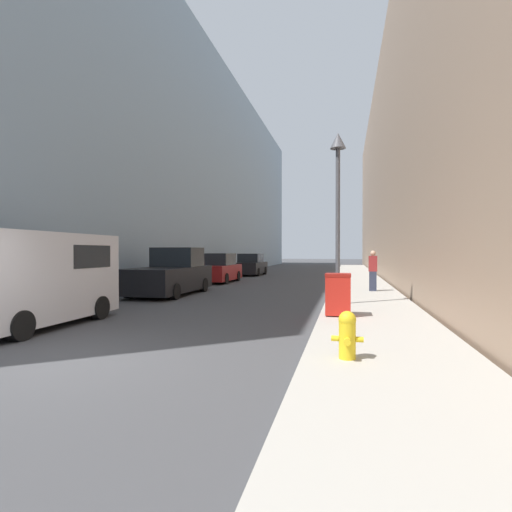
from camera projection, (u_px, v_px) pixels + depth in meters
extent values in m
plane|color=#424244|center=(52.00, 363.00, 6.66)|extent=(200.00, 200.00, 0.00)
cube|color=#ADA89E|center=(360.00, 283.00, 22.98)|extent=(2.93, 60.00, 0.14)
cube|color=#849EB2|center=(158.00, 171.00, 34.38)|extent=(12.00, 60.00, 17.60)
cube|color=#9E7F66|center=(464.00, 166.00, 29.02)|extent=(12.00, 60.00, 16.21)
cylinder|color=yellow|center=(347.00, 341.00, 6.40)|extent=(0.27, 0.27, 0.58)
sphere|color=yellow|center=(347.00, 320.00, 6.40)|extent=(0.28, 0.28, 0.28)
cylinder|color=yellow|center=(347.00, 314.00, 6.40)|extent=(0.07, 0.07, 0.06)
cylinder|color=yellow|center=(347.00, 342.00, 6.21)|extent=(0.11, 0.12, 0.11)
cylinder|color=yellow|center=(335.00, 338.00, 6.45)|extent=(0.12, 0.09, 0.09)
cylinder|color=yellow|center=(360.00, 340.00, 6.36)|extent=(0.12, 0.09, 0.09)
cube|color=red|center=(338.00, 295.00, 10.73)|extent=(0.66, 0.64, 1.02)
cube|color=maroon|center=(338.00, 275.00, 10.73)|extent=(0.68, 0.66, 0.08)
cylinder|color=black|center=(328.00, 311.00, 11.06)|extent=(0.05, 0.16, 0.16)
cylinder|color=black|center=(349.00, 311.00, 10.94)|extent=(0.05, 0.16, 0.16)
cylinder|color=#4C4C51|center=(338.00, 300.00, 13.15)|extent=(0.27, 0.27, 0.25)
cylinder|color=#4C4C51|center=(338.00, 226.00, 13.13)|extent=(0.14, 0.14, 5.12)
cone|color=#4C4C51|center=(338.00, 141.00, 13.10)|extent=(0.52, 0.52, 0.52)
cube|color=silver|center=(35.00, 277.00, 9.83)|extent=(1.85, 4.44, 2.15)
cube|color=black|center=(63.00, 256.00, 10.80)|extent=(1.87, 1.55, 0.60)
cylinder|color=black|center=(46.00, 306.00, 11.37)|extent=(0.24, 0.64, 0.64)
cylinder|color=black|center=(99.00, 308.00, 10.99)|extent=(0.24, 0.64, 0.64)
cylinder|color=black|center=(20.00, 326.00, 8.31)|extent=(0.24, 0.64, 0.64)
cube|color=black|center=(169.00, 279.00, 17.26)|extent=(2.13, 5.15, 1.02)
cube|color=black|center=(178.00, 257.00, 18.13)|extent=(1.96, 1.65, 0.86)
cylinder|color=black|center=(164.00, 284.00, 19.04)|extent=(0.24, 0.64, 0.64)
cylinder|color=black|center=(204.00, 285.00, 18.60)|extent=(0.24, 0.64, 0.64)
cylinder|color=black|center=(129.00, 290.00, 15.93)|extent=(0.24, 0.64, 0.64)
cylinder|color=black|center=(175.00, 291.00, 15.49)|extent=(0.24, 0.64, 0.64)
cube|color=maroon|center=(219.00, 272.00, 24.33)|extent=(1.73, 4.30, 0.90)
cube|color=#1E2328|center=(219.00, 259.00, 24.32)|extent=(1.52, 2.24, 0.71)
cylinder|color=black|center=(214.00, 276.00, 25.77)|extent=(0.24, 0.64, 0.64)
cylinder|color=black|center=(237.00, 276.00, 25.42)|extent=(0.24, 0.64, 0.64)
cylinder|color=black|center=(199.00, 278.00, 23.25)|extent=(0.24, 0.64, 0.64)
cylinder|color=black|center=(225.00, 279.00, 22.90)|extent=(0.24, 0.64, 0.64)
cube|color=black|center=(251.00, 268.00, 31.75)|extent=(1.85, 4.43, 0.87)
cube|color=#1E2328|center=(251.00, 258.00, 31.74)|extent=(1.63, 2.30, 0.69)
cylinder|color=black|center=(245.00, 270.00, 33.24)|extent=(0.24, 0.64, 0.64)
cylinder|color=black|center=(265.00, 271.00, 32.86)|extent=(0.24, 0.64, 0.64)
cylinder|color=black|center=(236.00, 272.00, 30.64)|extent=(0.24, 0.64, 0.64)
cylinder|color=black|center=(258.00, 272.00, 30.27)|extent=(0.24, 0.64, 0.64)
cube|color=#2D3347|center=(373.00, 281.00, 17.50)|extent=(0.30, 0.21, 0.86)
cube|color=maroon|center=(373.00, 264.00, 17.49)|extent=(0.36, 0.21, 0.68)
sphere|color=tan|center=(373.00, 253.00, 17.49)|extent=(0.23, 0.23, 0.23)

